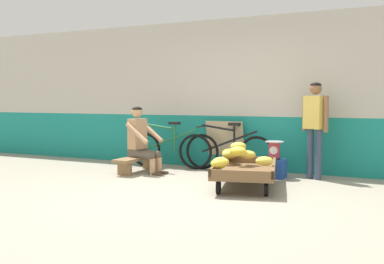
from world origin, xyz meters
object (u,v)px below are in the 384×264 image
(sign_board, at_px, (226,145))
(plastic_crate, at_px, (274,168))
(bicycle_near_left, at_px, (169,149))
(banana_cart, at_px, (245,171))
(vendor_seated, at_px, (141,140))
(weighing_scale, at_px, (274,150))
(low_bench, at_px, (138,161))
(customer_adult, at_px, (315,119))
(shopping_bag, at_px, (263,174))
(bicycle_far_left, at_px, (229,151))

(sign_board, bearing_deg, plastic_crate, -27.19)
(plastic_crate, height_order, bicycle_near_left, bicycle_near_left)
(banana_cart, xyz_separation_m, plastic_crate, (0.17, 0.97, -0.09))
(vendor_seated, height_order, weighing_scale, vendor_seated)
(banana_cart, height_order, weighing_scale, weighing_scale)
(weighing_scale, bearing_deg, low_bench, -168.88)
(vendor_seated, bearing_deg, customer_adult, 12.46)
(low_bench, height_order, shopping_bag, low_bench)
(plastic_crate, xyz_separation_m, shopping_bag, (-0.05, -0.44, -0.03))
(shopping_bag, bearing_deg, bicycle_far_left, 137.96)
(bicycle_near_left, distance_m, sign_board, 1.04)
(banana_cart, distance_m, bicycle_far_left, 1.49)
(weighing_scale, xyz_separation_m, customer_adult, (0.60, 0.16, 0.50))
(banana_cart, relative_size, low_bench, 1.44)
(banana_cart, height_order, vendor_seated, vendor_seated)
(low_bench, distance_m, sign_board, 1.62)
(banana_cart, relative_size, weighing_scale, 5.33)
(bicycle_far_left, height_order, sign_board, sign_board)
(plastic_crate, bearing_deg, banana_cart, -99.81)
(bicycle_far_left, xyz_separation_m, shopping_bag, (0.85, -0.77, -0.23))
(weighing_scale, bearing_deg, customer_adult, 14.63)
(plastic_crate, distance_m, weighing_scale, 0.30)
(vendor_seated, relative_size, weighing_scale, 3.80)
(plastic_crate, height_order, shopping_bag, plastic_crate)
(sign_board, bearing_deg, weighing_scale, -27.24)
(vendor_seated, xyz_separation_m, customer_adult, (2.82, 0.62, 0.38))
(weighing_scale, bearing_deg, vendor_seated, -168.14)
(plastic_crate, bearing_deg, bicycle_near_left, 174.05)
(banana_cart, relative_size, plastic_crate, 4.44)
(customer_adult, height_order, shopping_bag, customer_adult)
(bicycle_near_left, xyz_separation_m, sign_board, (0.99, 0.32, 0.08))
(low_bench, bearing_deg, bicycle_near_left, 67.62)
(sign_board, bearing_deg, banana_cart, -60.03)
(bicycle_near_left, height_order, sign_board, sign_board)
(weighing_scale, xyz_separation_m, shopping_bag, (-0.05, -0.44, -0.33))
(vendor_seated, bearing_deg, bicycle_near_left, 74.60)
(shopping_bag, bearing_deg, sign_board, 135.28)
(plastic_crate, xyz_separation_m, bicycle_far_left, (-0.90, 0.33, 0.20))
(low_bench, xyz_separation_m, plastic_crate, (2.30, 0.45, -0.05))
(banana_cart, relative_size, bicycle_near_left, 0.96)
(customer_adult, bearing_deg, banana_cart, -124.39)
(banana_cart, distance_m, sign_board, 1.75)
(weighing_scale, bearing_deg, sign_board, 152.76)
(vendor_seated, xyz_separation_m, bicycle_far_left, (1.31, 0.79, -0.21))
(sign_board, relative_size, shopping_bag, 3.66)
(bicycle_near_left, bearing_deg, shopping_bag, -18.36)
(vendor_seated, height_order, bicycle_near_left, vendor_seated)
(low_bench, height_order, sign_board, sign_board)
(low_bench, relative_size, bicycle_near_left, 0.67)
(vendor_seated, height_order, shopping_bag, vendor_seated)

